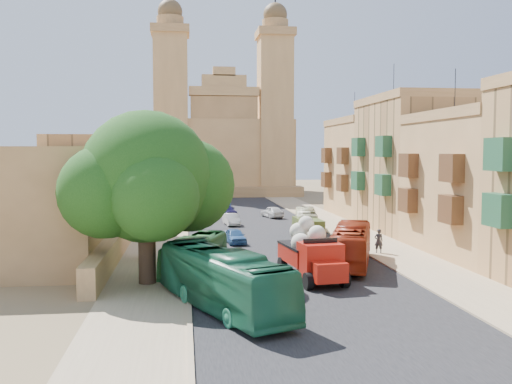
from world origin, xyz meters
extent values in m
plane|color=brown|center=(0.00, 0.00, 0.00)|extent=(260.00, 260.00, 0.00)
cube|color=black|center=(0.00, 30.00, 0.01)|extent=(14.00, 140.00, 0.01)
cube|color=tan|center=(9.50, 30.00, 0.01)|extent=(5.00, 140.00, 0.01)
cube|color=tan|center=(-9.50, 30.00, 0.01)|extent=(5.00, 140.00, 0.01)
cube|color=tan|center=(7.00, 30.00, 0.06)|extent=(0.25, 140.00, 0.12)
cube|color=tan|center=(-7.00, 30.00, 0.06)|extent=(0.25, 140.00, 0.12)
cube|color=#215335|center=(11.55, 0.92, 4.56)|extent=(0.90, 2.20, 2.00)
cube|color=#215335|center=(11.55, 0.92, 7.92)|extent=(0.90, 2.20, 2.00)
cube|color=#B18350|center=(16.00, 11.00, 5.25)|extent=(8.00, 14.00, 10.50)
cube|color=#9D7244|center=(16.00, 11.00, 10.90)|extent=(8.20, 14.00, 0.80)
cylinder|color=black|center=(15.00, 13.80, 13.10)|extent=(0.06, 0.06, 3.60)
cube|color=#54331C|center=(11.55, 7.08, 3.99)|extent=(0.90, 2.20, 2.00)
cube|color=#54331C|center=(11.55, 14.92, 3.99)|extent=(0.90, 2.20, 2.00)
cube|color=#54331C|center=(11.55, 7.08, 6.93)|extent=(0.90, 2.20, 2.00)
cube|color=#54331C|center=(11.55, 14.92, 6.93)|extent=(0.90, 2.20, 2.00)
cube|color=tan|center=(16.00, 25.00, 6.50)|extent=(8.00, 14.00, 13.00)
cube|color=#9D7244|center=(16.00, 25.00, 13.40)|extent=(8.20, 14.00, 0.80)
cylinder|color=black|center=(15.00, 27.80, 15.60)|extent=(0.06, 0.06, 3.60)
cube|color=#215335|center=(11.55, 21.08, 4.94)|extent=(0.90, 2.20, 2.00)
cube|color=#215335|center=(11.55, 28.92, 4.94)|extent=(0.90, 2.20, 2.00)
cube|color=#215335|center=(11.55, 21.08, 8.58)|extent=(0.90, 2.20, 2.00)
cube|color=#215335|center=(11.55, 28.92, 8.58)|extent=(0.90, 2.20, 2.00)
cube|color=#B18350|center=(16.00, 39.00, 5.75)|extent=(8.00, 14.00, 11.50)
cube|color=#9D7244|center=(16.00, 39.00, 11.90)|extent=(8.20, 14.00, 0.80)
cylinder|color=black|center=(15.00, 41.80, 14.10)|extent=(0.06, 0.06, 3.60)
cube|color=#54331C|center=(11.55, 35.08, 4.37)|extent=(0.90, 2.20, 2.00)
cube|color=#54331C|center=(11.55, 42.92, 4.37)|extent=(0.90, 2.20, 2.00)
cube|color=#54331C|center=(11.55, 35.08, 7.59)|extent=(0.90, 2.20, 2.00)
cube|color=#54331C|center=(11.55, 42.92, 7.59)|extent=(0.90, 2.20, 2.00)
cube|color=#B18350|center=(-12.50, 20.00, 0.90)|extent=(1.00, 40.00, 1.80)
cube|color=#9D7244|center=(-18.00, 18.00, 4.20)|extent=(10.00, 28.00, 8.40)
cube|color=tan|center=(-18.00, 44.00, 5.00)|extent=(10.00, 22.00, 10.00)
cube|color=#B18350|center=(0.00, 81.00, 7.00)|extent=(26.00, 20.00, 14.00)
cube|color=#9D7244|center=(0.00, 70.50, 0.90)|extent=(28.00, 4.00, 1.80)
cube|color=#9D7244|center=(0.00, 72.20, 10.00)|extent=(12.00, 2.00, 16.00)
cube|color=#B18350|center=(0.00, 72.20, 18.90)|extent=(12.60, 2.40, 1.60)
cube|color=#B18350|center=(0.00, 72.20, 20.60)|extent=(8.00, 2.00, 2.40)
cube|color=#B18350|center=(0.00, 72.20, 22.40)|extent=(4.00, 2.00, 1.60)
cube|color=#B18350|center=(-9.50, 73.50, 14.50)|extent=(6.00, 6.00, 29.00)
cube|color=#9D7244|center=(-9.50, 73.50, 29.60)|extent=(6.80, 6.80, 1.40)
cylinder|color=#9D7244|center=(-9.50, 73.50, 31.20)|extent=(4.80, 4.80, 1.80)
sphere|color=brown|center=(-9.50, 73.50, 33.00)|extent=(4.40, 4.40, 4.40)
cube|color=#B18350|center=(9.50, 73.50, 14.50)|extent=(6.00, 6.00, 29.00)
cube|color=#9D7244|center=(9.50, 73.50, 29.60)|extent=(6.80, 6.80, 1.40)
cylinder|color=#9D7244|center=(9.50, 73.50, 31.20)|extent=(4.80, 4.80, 1.80)
sphere|color=brown|center=(9.50, 73.50, 33.00)|extent=(4.40, 4.40, 4.40)
cylinder|color=black|center=(9.50, 73.50, 35.40)|extent=(0.28, 0.28, 1.80)
cylinder|color=#3A281D|center=(-9.50, 4.00, 2.01)|extent=(1.06, 1.06, 4.03)
sphere|color=#143C10|center=(-9.50, 4.00, 6.58)|extent=(8.06, 8.06, 8.06)
sphere|color=#143C10|center=(-6.95, 5.27, 5.94)|extent=(5.94, 5.94, 5.94)
sphere|color=#143C10|center=(-11.83, 3.05, 5.73)|extent=(5.51, 5.51, 5.51)
sphere|color=#143C10|center=(-8.86, 1.45, 5.51)|extent=(5.09, 5.09, 5.09)
sphere|color=#143C10|center=(-10.67, 6.33, 7.42)|extent=(4.67, 4.67, 4.67)
cylinder|color=#3A281D|center=(-10.00, 12.00, 1.00)|extent=(0.44, 0.44, 2.01)
sphere|color=#143C10|center=(-10.00, 12.00, 3.03)|extent=(2.92, 2.92, 2.92)
cylinder|color=#3A281D|center=(-10.00, 24.00, 1.06)|extent=(0.44, 0.44, 2.13)
sphere|color=#143C10|center=(-10.00, 24.00, 3.21)|extent=(3.10, 3.10, 3.10)
cylinder|color=#3A281D|center=(-10.00, 36.00, 1.23)|extent=(0.44, 0.44, 2.47)
sphere|color=#143C10|center=(-10.00, 36.00, 3.72)|extent=(3.59, 3.59, 3.59)
cylinder|color=#3A281D|center=(-10.00, 48.00, 1.10)|extent=(0.44, 0.44, 2.19)
sphere|color=#143C10|center=(-10.00, 48.00, 3.31)|extent=(3.19, 3.19, 3.19)
cube|color=#AF180D|center=(0.59, 4.84, 1.43)|extent=(3.05, 4.41, 1.03)
cube|color=black|center=(0.59, 4.84, 2.00)|extent=(3.11, 4.48, 0.14)
cube|color=#AF180D|center=(0.94, 2.24, 1.54)|extent=(2.64, 2.25, 2.06)
cube|color=#AF180D|center=(1.13, 0.88, 1.08)|extent=(2.11, 1.62, 1.14)
cube|color=black|center=(0.94, 2.24, 2.34)|extent=(2.16, 0.41, 1.03)
cylinder|color=black|center=(-0.05, 1.07, 0.51)|extent=(0.54, 1.07, 1.03)
cylinder|color=black|center=(2.21, 1.38, 0.51)|extent=(0.54, 1.07, 1.03)
cylinder|color=black|center=(-0.73, 6.05, 0.51)|extent=(0.54, 1.07, 1.03)
cylinder|color=black|center=(1.53, 6.36, 0.51)|extent=(0.54, 1.07, 1.03)
sphere|color=beige|center=(0.11, 4.09, 2.28)|extent=(1.26, 1.26, 1.26)
sphere|color=beige|center=(1.20, 4.58, 2.28)|extent=(1.26, 1.26, 1.26)
sphere|color=beige|center=(0.49, 5.52, 2.28)|extent=(1.26, 1.26, 1.26)
sphere|color=beige|center=(0.12, 4.89, 2.91)|extent=(1.14, 1.14, 1.14)
sphere|color=beige|center=(1.12, 3.88, 2.85)|extent=(1.14, 1.14, 1.14)
sphere|color=beige|center=(0.60, 4.73, 3.43)|extent=(1.03, 1.03, 1.03)
cube|color=#46541F|center=(4.08, 20.00, 0.96)|extent=(2.13, 4.70, 1.92)
cylinder|color=black|center=(3.21, 18.36, 0.38)|extent=(0.32, 0.78, 0.77)
cylinder|color=black|center=(5.03, 18.40, 0.38)|extent=(0.32, 0.78, 0.77)
cylinder|color=black|center=(3.14, 21.60, 0.38)|extent=(0.32, 0.78, 0.77)
cylinder|color=black|center=(4.96, 21.64, 0.38)|extent=(0.32, 0.78, 0.77)
imported|color=#1D6443|center=(-5.28, -2.45, 1.55)|extent=(6.71, 11.25, 3.10)
imported|color=#22612B|center=(-6.50, 6.80, 1.22)|extent=(4.82, 8.95, 2.44)
imported|color=maroon|center=(4.50, 7.73, 1.44)|extent=(5.78, 10.54, 2.88)
imported|color=beige|center=(4.92, 24.73, 1.17)|extent=(3.42, 8.61, 2.34)
imported|color=#31609C|center=(-2.81, 18.51, 0.65)|extent=(2.00, 3.99, 1.31)
imported|color=silver|center=(-2.11, 30.93, 0.64)|extent=(1.79, 4.03, 1.28)
imported|color=beige|center=(5.00, 24.75, 0.71)|extent=(3.08, 5.39, 1.42)
imported|color=#12103F|center=(-1.94, 40.64, 0.62)|extent=(2.76, 4.60, 1.25)
imported|color=silver|center=(3.45, 37.61, 0.71)|extent=(2.72, 4.48, 1.43)
imported|color=#334E94|center=(-1.53, 51.09, 0.71)|extent=(1.75, 4.38, 1.42)
imported|color=#27262A|center=(8.15, 12.34, 0.96)|extent=(0.73, 0.51, 1.93)
imported|color=#343335|center=(7.50, 19.26, 0.78)|extent=(0.58, 0.98, 1.57)
camera|label=1|loc=(-7.17, -31.13, 8.07)|focal=40.00mm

